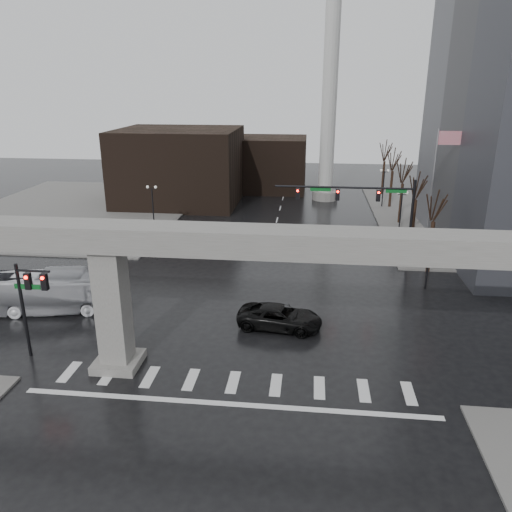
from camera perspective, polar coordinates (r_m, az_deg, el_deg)
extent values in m
plane|color=black|center=(29.63, -2.33, -13.15)|extent=(160.00, 160.00, 0.00)
cube|color=#615F5D|center=(66.51, 25.55, 3.61)|extent=(28.00, 36.00, 0.15)
cube|color=#615F5D|center=(69.50, -19.45, 5.01)|extent=(28.00, 36.00, 0.15)
cube|color=gray|center=(26.23, -2.57, 1.77)|extent=(48.00, 2.20, 1.40)
cube|color=gray|center=(29.65, -16.00, -5.89)|extent=(1.60, 1.60, 7.30)
cube|color=gray|center=(31.21, -15.42, -11.56)|extent=(2.60, 2.60, 0.50)
cube|color=black|center=(69.92, -8.75, 10.09)|extent=(16.00, 14.00, 10.00)
cube|color=black|center=(77.85, 1.91, 10.48)|extent=(10.00, 10.00, 8.00)
cylinder|color=beige|center=(70.75, 8.43, 18.36)|extent=(2.00, 2.00, 30.00)
cylinder|color=gray|center=(72.37, 7.88, 6.89)|extent=(3.60, 3.60, 1.20)
cylinder|color=black|center=(45.97, 17.26, 3.41)|extent=(0.24, 0.24, 8.00)
cylinder|color=black|center=(44.46, 10.00, 7.72)|extent=(12.00, 0.18, 0.18)
cube|color=black|center=(44.89, 13.80, 6.72)|extent=(0.35, 0.30, 1.00)
cube|color=black|center=(44.56, 9.31, 6.93)|extent=(0.35, 0.30, 1.00)
cube|color=black|center=(44.51, 4.77, 7.10)|extent=(0.35, 0.30, 1.00)
sphere|color=#FF0C05|center=(44.65, 13.86, 7.04)|extent=(0.20, 0.20, 0.20)
cube|color=#0D5D20|center=(45.02, 15.75, 7.17)|extent=(1.80, 0.05, 0.35)
cube|color=#0D5D20|center=(44.41, 7.39, 7.58)|extent=(1.80, 0.05, 0.35)
cylinder|color=black|center=(32.87, -25.03, -5.73)|extent=(0.20, 0.20, 6.00)
cylinder|color=black|center=(31.43, -24.13, -1.57)|extent=(2.00, 0.14, 0.14)
cube|color=black|center=(31.85, -24.60, -2.63)|extent=(0.35, 0.30, 1.00)
cube|color=black|center=(31.36, -23.02, -2.74)|extent=(0.35, 0.30, 1.00)
cube|color=#0D5D20|center=(32.02, -24.67, -3.20)|extent=(1.60, 0.05, 0.30)
cylinder|color=silver|center=(49.01, 19.38, 6.55)|extent=(0.12, 0.12, 12.00)
cube|color=red|center=(48.47, 21.24, 12.47)|extent=(2.00, 0.03, 1.20)
cylinder|color=black|center=(42.09, 19.11, -0.51)|extent=(0.14, 0.14, 4.80)
cube|color=black|center=(41.40, 19.47, 2.55)|extent=(0.90, 0.06, 0.06)
sphere|color=silver|center=(41.25, 18.89, 2.85)|extent=(0.32, 0.32, 0.32)
sphere|color=silver|center=(41.45, 20.10, 2.79)|extent=(0.32, 0.32, 0.32)
cylinder|color=black|center=(55.24, 16.15, 4.37)|extent=(0.14, 0.14, 4.80)
cube|color=black|center=(54.72, 16.38, 6.75)|extent=(0.90, 0.06, 0.06)
sphere|color=silver|center=(54.60, 15.93, 6.98)|extent=(0.32, 0.32, 0.32)
sphere|color=silver|center=(54.76, 16.86, 6.93)|extent=(0.32, 0.32, 0.32)
cylinder|color=black|center=(68.73, 14.32, 7.36)|extent=(0.14, 0.14, 4.80)
cube|color=black|center=(68.31, 14.49, 9.29)|extent=(0.90, 0.06, 0.06)
sphere|color=silver|center=(68.21, 14.12, 9.47)|extent=(0.32, 0.32, 0.32)
sphere|color=silver|center=(68.34, 14.88, 9.43)|extent=(0.32, 0.32, 0.32)
cylinder|color=black|center=(44.53, -17.04, 0.78)|extent=(0.14, 0.14, 4.80)
cube|color=black|center=(43.88, -17.34, 3.69)|extent=(0.90, 0.06, 0.06)
sphere|color=silver|center=(44.01, -17.91, 3.94)|extent=(0.32, 0.32, 0.32)
sphere|color=silver|center=(43.65, -16.82, 3.93)|extent=(0.32, 0.32, 0.32)
cylinder|color=black|center=(57.12, -11.68, 5.22)|extent=(0.14, 0.14, 4.80)
cube|color=black|center=(56.62, -11.84, 7.52)|extent=(0.90, 0.06, 0.06)
sphere|color=silver|center=(56.72, -12.29, 7.72)|extent=(0.32, 0.32, 0.32)
sphere|color=silver|center=(56.44, -11.41, 7.72)|extent=(0.32, 0.32, 0.32)
cylinder|color=black|center=(70.25, -8.24, 8.00)|extent=(0.14, 0.14, 4.80)
cube|color=black|center=(69.84, -8.34, 9.90)|extent=(0.90, 0.06, 0.06)
sphere|color=silver|center=(69.92, -8.71, 10.05)|extent=(0.32, 0.32, 0.32)
sphere|color=silver|center=(69.69, -7.98, 10.06)|extent=(0.32, 0.32, 0.32)
cylinder|color=black|center=(46.06, 19.30, 0.97)|extent=(0.34, 0.34, 4.55)
cylinder|color=black|center=(45.09, 19.82, 5.48)|extent=(0.12, 1.52, 2.98)
cylinder|color=black|center=(45.50, 20.33, 5.24)|extent=(0.83, 1.14, 2.51)
cylinder|color=black|center=(53.55, 17.53, 3.70)|extent=(0.34, 0.34, 4.66)
cylinder|color=black|center=(52.71, 17.95, 7.70)|extent=(0.12, 1.55, 3.05)
cylinder|color=black|center=(53.09, 18.40, 7.47)|extent=(0.85, 1.16, 2.57)
cylinder|color=black|center=(61.16, 16.20, 5.75)|extent=(0.34, 0.34, 4.76)
cylinder|color=black|center=(60.42, 16.54, 9.35)|extent=(0.12, 1.59, 3.11)
cylinder|color=black|center=(60.79, 16.95, 9.13)|extent=(0.86, 1.18, 2.62)
cylinder|color=black|center=(68.87, 15.15, 7.34)|extent=(0.34, 0.34, 4.87)
cylinder|color=black|center=(68.20, 15.45, 10.62)|extent=(0.12, 1.62, 3.18)
cylinder|color=black|center=(68.56, 15.82, 10.42)|extent=(0.88, 1.20, 2.68)
cylinder|color=black|center=(76.63, 14.32, 8.61)|extent=(0.34, 0.34, 4.97)
cylinder|color=black|center=(76.03, 14.57, 11.63)|extent=(0.12, 1.65, 3.25)
cylinder|color=black|center=(76.38, 14.91, 11.44)|extent=(0.89, 1.23, 2.74)
imported|color=black|center=(34.12, 2.74, -7.00)|extent=(5.99, 3.31, 1.59)
imported|color=silver|center=(39.17, -22.59, -3.77)|extent=(11.36, 4.52, 3.08)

